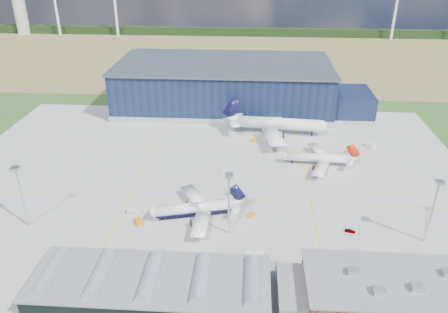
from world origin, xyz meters
TOP-DOWN VIEW (x-y plane):
  - ground at (0.00, 0.00)m, footprint 600.00×600.00m
  - apron at (0.00, 10.00)m, footprint 220.00×160.00m
  - farmland at (0.00, 220.00)m, footprint 600.00×220.00m
  - treeline at (0.00, 300.00)m, footprint 600.00×8.00m
  - hangar at (2.81, 94.80)m, footprint 145.00×62.00m
  - ops_building at (55.01, -60.00)m, footprint 46.00×23.00m
  - glass_concourse at (-6.45, -60.00)m, footprint 78.00×23.00m
  - light_mast_west at (-60.00, -30.00)m, footprint 2.60×2.60m
  - light_mast_center at (10.00, -30.00)m, footprint 2.60×2.60m
  - light_mast_east at (75.00, -30.00)m, footprint 2.60×2.60m
  - airliner_navy at (-2.97, -21.01)m, footprint 43.09×42.53m
  - airliner_red at (45.74, 22.00)m, footprint 36.07×35.37m
  - airliner_widebody at (30.39, 55.00)m, footprint 58.94×57.87m
  - gse_tug_a at (-21.83, -26.51)m, footprint 3.83×4.36m
  - gse_tug_b at (17.49, -19.58)m, footprint 2.88×3.31m
  - gse_van_a at (-24.81, -21.18)m, footprint 5.27×3.76m
  - gse_van_b at (73.54, 41.85)m, footprint 4.56×5.03m
  - gse_tug_c at (18.31, 45.14)m, footprint 2.18×3.29m
  - gse_cart_b at (5.89, 12.09)m, footprint 3.70×3.23m
  - gse_van_c at (18.78, -43.25)m, footprint 5.72×2.89m
  - airstair at (-16.19, -20.65)m, footprint 3.50×5.07m
  - car_a at (51.22, -26.76)m, footprint 3.85×2.28m
  - car_b at (62.63, -42.81)m, footprint 3.46×1.74m

SIDE VIEW (x-z plane):
  - ground at x=0.00m, z-range 0.00..0.00m
  - farmland at x=0.00m, z-range -0.01..0.01m
  - apron at x=0.00m, z-range -0.01..0.07m
  - car_b at x=62.63m, z-range 0.00..1.09m
  - gse_tug_b at x=17.49m, z-range 0.00..1.21m
  - car_a at x=51.22m, z-range 0.00..1.23m
  - gse_cart_b at x=5.89m, z-range 0.00..1.35m
  - gse_tug_c at x=18.31m, z-range 0.00..1.39m
  - gse_tug_a at x=-21.83m, z-range 0.00..1.55m
  - gse_van_a at x=-24.81m, z-range 0.00..2.11m
  - gse_van_b at x=73.54m, z-range 0.00..2.15m
  - gse_van_c at x=18.78m, z-range 0.00..2.70m
  - airstair at x=-16.19m, z-range 0.00..3.02m
  - glass_concourse at x=-6.45m, z-range -0.61..7.99m
  - treeline at x=0.00m, z-range 0.00..8.00m
  - ops_building at x=55.01m, z-range -0.66..10.24m
  - airliner_red at x=45.74m, z-range 0.00..11.12m
  - airliner_navy at x=-2.97m, z-range 0.00..11.61m
  - airliner_widebody at x=30.39m, z-range 0.00..17.66m
  - hangar at x=2.81m, z-range -1.43..24.67m
  - light_mast_west at x=-60.00m, z-range 3.93..26.93m
  - light_mast_center at x=10.00m, z-range 3.93..26.93m
  - light_mast_east at x=75.00m, z-range 3.93..26.93m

